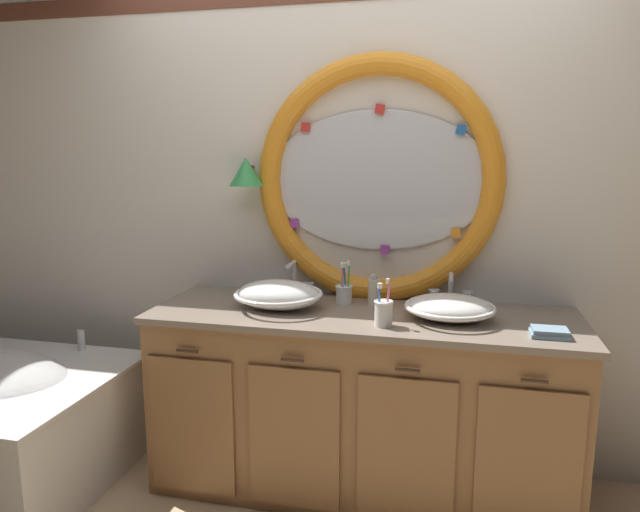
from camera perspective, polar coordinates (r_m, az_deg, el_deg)
ground_plane at (r=2.80m, az=0.42°, el=-24.02°), size 14.00×14.00×0.00m
back_wall_assembly at (r=2.89m, az=3.34°, el=5.18°), size 6.40×0.26×2.60m
vanity_counter at (r=2.77m, az=4.09°, el=-14.17°), size 1.93×0.66×0.86m
sink_basin_left at (r=2.66m, az=-4.16°, el=-3.85°), size 0.41×0.41×0.13m
sink_basin_right at (r=2.55m, az=12.83°, el=-5.01°), size 0.39×0.39×0.11m
faucet_set_left at (r=2.90m, az=-2.65°, el=-2.58°), size 0.20×0.14×0.18m
faucet_set_right at (r=2.80m, az=12.90°, el=-3.54°), size 0.21×0.12×0.16m
toothbrush_holder_left at (r=2.75m, az=2.40°, el=-3.62°), size 0.08×0.08×0.21m
toothbrush_holder_right at (r=2.41m, az=6.35°, el=-5.59°), size 0.08×0.08×0.20m
soap_dispenser at (r=2.73m, az=5.36°, el=-3.51°), size 0.05×0.06×0.15m
folded_hand_towel at (r=2.45m, az=21.95°, el=-7.11°), size 0.15×0.11×0.03m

